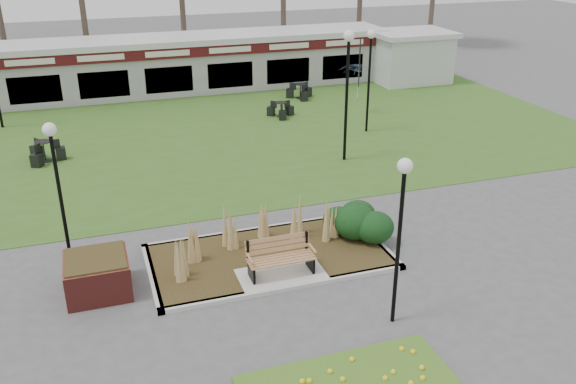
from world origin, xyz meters
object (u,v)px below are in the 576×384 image
object	(u,v)px
park_bench	(280,256)
service_hut	(410,56)
lamp_post_near_left	(402,206)
lamp_post_far_right	(370,59)
lamp_post_mid_left	(55,166)
bistro_set_a	(45,154)
patio_umbrella	(359,82)
brick_planter	(98,275)
bistro_set_c	(300,93)
food_pavilion	(164,65)
lamp_post_mid_right	(348,67)
bistro_set_d	(281,112)

from	to	relation	value
park_bench	service_hut	xyz separation A→B (m)	(13.50, 17.75, 0.86)
lamp_post_near_left	lamp_post_far_right	bearing A→B (deg)	67.03
lamp_post_mid_left	bistro_set_a	bearing A→B (deg)	95.62
service_hut	patio_umbrella	distance (m)	7.43
brick_planter	lamp_post_mid_left	size ratio (longest dim) A/B	0.38
brick_planter	lamp_post_near_left	xyz separation A→B (m)	(6.22, -3.38, 2.39)
bistro_set_c	brick_planter	bearing A→B (deg)	-124.90
service_hut	food_pavilion	bearing A→B (deg)	171.73
lamp_post_mid_left	lamp_post_mid_right	size ratio (longest dim) A/B	0.82
park_bench	lamp_post_far_right	bearing A→B (deg)	54.47
lamp_post_near_left	patio_umbrella	world-z (taller)	lamp_post_near_left
service_hut	lamp_post_mid_left	distance (m)	24.33
brick_planter	bistro_set_d	bearing A→B (deg)	55.13
brick_planter	lamp_post_near_left	world-z (taller)	lamp_post_near_left
park_bench	bistro_set_c	distance (m)	17.38
brick_planter	food_pavilion	xyz separation A→B (m)	(4.40, 18.96, 1.00)
lamp_post_far_right	bistro_set_c	bearing A→B (deg)	98.07
bistro_set_a	bistro_set_c	world-z (taller)	bistro_set_a
brick_planter	food_pavilion	bearing A→B (deg)	76.94
bistro_set_d	patio_umbrella	size ratio (longest dim) A/B	0.54
food_pavilion	patio_umbrella	distance (m)	10.61
brick_planter	patio_umbrella	distance (m)	17.29
lamp_post_mid_right	food_pavilion	bearing A→B (deg)	111.46
park_bench	lamp_post_mid_right	world-z (taller)	lamp_post_mid_right
service_hut	bistro_set_c	xyz separation A→B (m)	(-7.14, -1.57, -1.18)
brick_planter	lamp_post_mid_left	xyz separation A→B (m)	(-0.63, 1.30, 2.43)
lamp_post_near_left	bistro_set_c	bearing A→B (deg)	76.43
park_bench	bistro_set_a	distance (m)	12.20
brick_planter	lamp_post_far_right	distance (m)	15.16
lamp_post_mid_right	patio_umbrella	size ratio (longest dim) A/B	2.03
park_bench	food_pavilion	size ratio (longest dim) A/B	0.07
food_pavilion	bistro_set_c	size ratio (longest dim) A/B	17.29
food_pavilion	lamp_post_near_left	world-z (taller)	lamp_post_near_left
service_hut	lamp_post_far_right	bearing A→B (deg)	-129.42
lamp_post_mid_left	park_bench	bearing A→B (deg)	-22.19
lamp_post_far_right	bistro_set_a	size ratio (longest dim) A/B	2.93
bistro_set_a	service_hut	bearing A→B (deg)	20.03
lamp_post_near_left	patio_umbrella	xyz separation A→B (m)	(6.18, 15.38, -1.35)
lamp_post_near_left	lamp_post_far_right	xyz separation A→B (m)	(5.40, 12.74, 0.29)
brick_planter	service_hut	bearing A→B (deg)	43.52
brick_planter	bistro_set_a	size ratio (longest dim) A/B	1.01
lamp_post_mid_right	service_hut	bearing A→B (deg)	50.84
park_bench	lamp_post_mid_right	distance (m)	9.21
bistro_set_c	bistro_set_d	bearing A→B (deg)	-125.00
lamp_post_far_right	bistro_set_d	xyz separation A→B (m)	(-2.83, 3.25, -2.91)
service_hut	lamp_post_mid_right	world-z (taller)	lamp_post_mid_right
park_bench	service_hut	world-z (taller)	service_hut
lamp_post_near_left	lamp_post_mid_right	bearing A→B (deg)	72.54
brick_planter	bistro_set_a	world-z (taller)	brick_planter
lamp_post_mid_right	lamp_post_far_right	xyz separation A→B (m)	(2.30, 2.90, -0.38)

